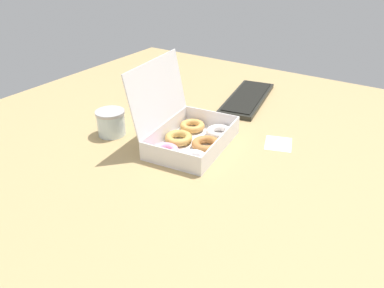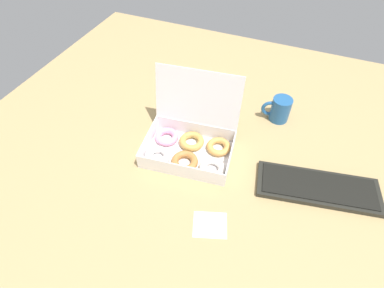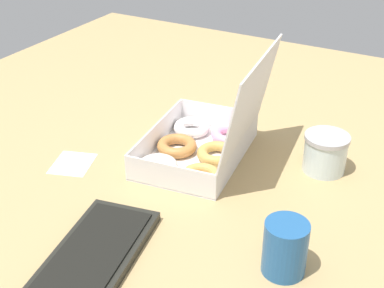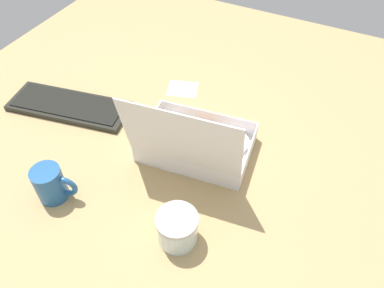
{
  "view_description": "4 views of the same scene",
  "coord_description": "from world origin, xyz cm",
  "px_view_note": "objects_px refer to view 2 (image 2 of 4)",
  "views": [
    {
      "loc": [
        -92.77,
        -60.67,
        60.71
      ],
      "look_at": [
        -4.95,
        -2.84,
        2.45
      ],
      "focal_mm": 35.0,
      "sensor_mm": 36.0,
      "label": 1
    },
    {
      "loc": [
        25.92,
        -66.16,
        83.99
      ],
      "look_at": [
        -0.82,
        -0.57,
        5.62
      ],
      "focal_mm": 28.0,
      "sensor_mm": 36.0,
      "label": 2
    },
    {
      "loc": [
        93.51,
        50.29,
        65.5
      ],
      "look_at": [
        0.6,
        -0.8,
        4.66
      ],
      "focal_mm": 50.0,
      "sensor_mm": 36.0,
      "label": 3
    },
    {
      "loc": [
        -33.92,
        66.1,
        81.89
      ],
      "look_at": [
        -1.61,
        1.2,
        4.41
      ],
      "focal_mm": 35.0,
      "sensor_mm": 36.0,
      "label": 4
    }
  ],
  "objects_px": {
    "keyboard": "(318,187)",
    "coffee_mug": "(280,109)",
    "donut_box": "(189,145)",
    "glass_jar": "(195,94)"
  },
  "relations": [
    {
      "from": "keyboard",
      "to": "coffee_mug",
      "type": "xyz_separation_m",
      "value": [
        -0.19,
        0.29,
        0.04
      ]
    },
    {
      "from": "keyboard",
      "to": "donut_box",
      "type": "bearing_deg",
      "value": -179.17
    },
    {
      "from": "donut_box",
      "to": "keyboard",
      "type": "distance_m",
      "value": 0.46
    },
    {
      "from": "keyboard",
      "to": "glass_jar",
      "type": "distance_m",
      "value": 0.6
    },
    {
      "from": "coffee_mug",
      "to": "glass_jar",
      "type": "bearing_deg",
      "value": -174.54
    },
    {
      "from": "donut_box",
      "to": "glass_jar",
      "type": "xyz_separation_m",
      "value": [
        -0.08,
        0.27,
        0.01
      ]
    },
    {
      "from": "donut_box",
      "to": "coffee_mug",
      "type": "relative_size",
      "value": 3.0
    },
    {
      "from": "donut_box",
      "to": "coffee_mug",
      "type": "bearing_deg",
      "value": 48.58
    },
    {
      "from": "keyboard",
      "to": "glass_jar",
      "type": "xyz_separation_m",
      "value": [
        -0.54,
        0.26,
        0.03
      ]
    },
    {
      "from": "glass_jar",
      "to": "donut_box",
      "type": "bearing_deg",
      "value": -72.65
    }
  ]
}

